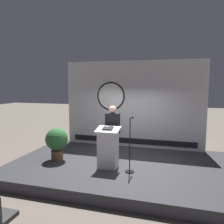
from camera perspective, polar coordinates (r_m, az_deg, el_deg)
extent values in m
plane|color=#6B6056|center=(6.92, 2.12, -15.12)|extent=(40.00, 40.00, 0.00)
cube|color=#333338|center=(6.87, 2.13, -13.96)|extent=(6.40, 4.00, 0.30)
cube|color=silver|center=(8.25, 5.25, 1.94)|extent=(5.10, 0.10, 3.15)
cylinder|color=black|center=(8.36, -0.30, 4.04)|extent=(1.06, 0.02, 1.06)
cylinder|color=white|center=(8.36, -0.31, 4.04)|extent=(0.95, 0.02, 0.95)
cube|color=black|center=(8.43, 5.07, -7.32)|extent=(4.59, 0.02, 0.20)
cube|color=silver|center=(6.29, -1.01, -9.48)|extent=(0.52, 0.40, 1.05)
cube|color=silver|center=(6.15, -1.02, -4.54)|extent=(0.64, 0.50, 0.15)
cube|color=black|center=(6.13, -1.08, -4.16)|extent=(0.28, 0.20, 0.06)
cylinder|color=black|center=(6.76, 0.16, -9.11)|extent=(0.26, 0.26, 0.86)
cube|color=black|center=(6.59, 0.16, -2.94)|extent=(0.40, 0.24, 0.62)
sphere|color=beige|center=(6.53, 0.16, 0.67)|extent=(0.22, 0.22, 0.22)
cylinder|color=black|center=(6.17, 4.49, -14.86)|extent=(0.24, 0.24, 0.02)
cylinder|color=black|center=(5.94, 4.56, -8.40)|extent=(0.03, 0.03, 1.47)
cylinder|color=black|center=(5.96, 4.96, -1.63)|extent=(0.02, 0.35, 0.02)
sphere|color=#262626|center=(6.13, 5.27, -1.39)|extent=(0.07, 0.07, 0.07)
cylinder|color=brown|center=(7.22, -13.77, -10.57)|extent=(0.36, 0.36, 0.30)
sphere|color=#2D6B33|center=(7.09, -13.89, -6.71)|extent=(0.68, 0.68, 0.68)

